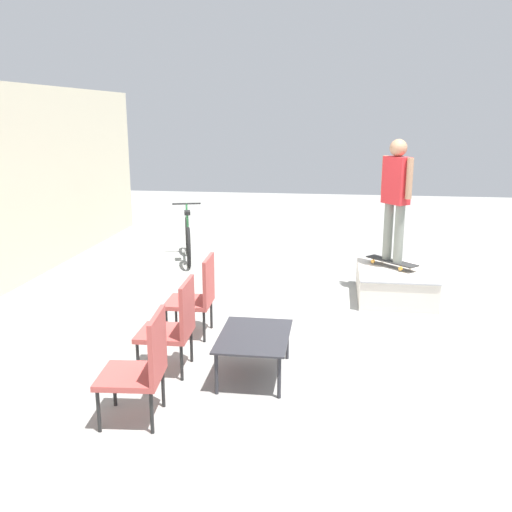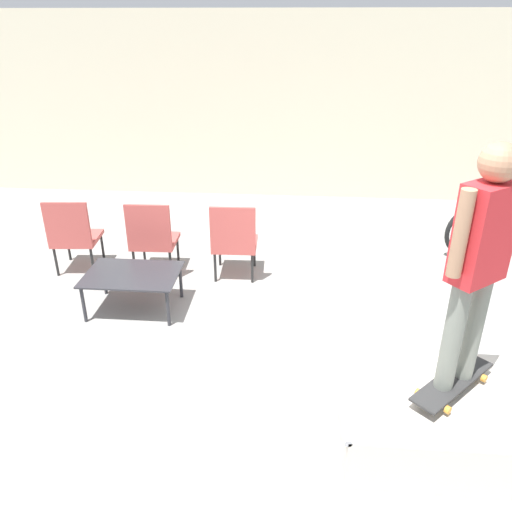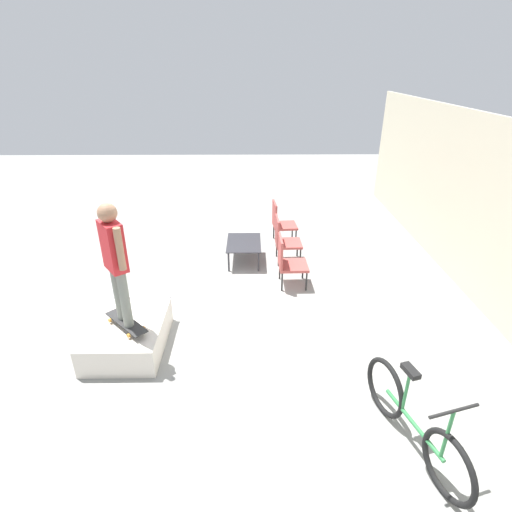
# 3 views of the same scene
# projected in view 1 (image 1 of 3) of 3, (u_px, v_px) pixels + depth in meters

# --- Properties ---
(ground_plane) EXTENTS (24.00, 24.00, 0.00)m
(ground_plane) POSITION_uv_depth(u_px,v_px,m) (343.00, 327.00, 7.01)
(ground_plane) COLOR gray
(skate_ramp_box) EXTENTS (1.35, 1.04, 0.44)m
(skate_ramp_box) POSITION_uv_depth(u_px,v_px,m) (395.00, 283.00, 8.09)
(skate_ramp_box) COLOR silver
(skate_ramp_box) RESTS_ON ground_plane
(skateboard_on_ramp) EXTENTS (0.71, 0.71, 0.07)m
(skateboard_on_ramp) POSITION_uv_depth(u_px,v_px,m) (392.00, 261.00, 8.14)
(skateboard_on_ramp) COLOR #2D2D2D
(skateboard_on_ramp) RESTS_ON skate_ramp_box
(person_skater) EXTENTS (0.47, 0.39, 1.70)m
(person_skater) POSITION_uv_depth(u_px,v_px,m) (396.00, 190.00, 7.89)
(person_skater) COLOR gray
(person_skater) RESTS_ON skateboard_on_ramp
(coffee_table) EXTENTS (0.98, 0.69, 0.43)m
(coffee_table) POSITION_uv_depth(u_px,v_px,m) (254.00, 339.00, 5.63)
(coffee_table) COLOR #2D2D33
(coffee_table) RESTS_ON ground_plane
(patio_chair_left) EXTENTS (0.56, 0.56, 0.95)m
(patio_chair_left) POSITION_uv_depth(u_px,v_px,m) (142.00, 364.00, 4.78)
(patio_chair_left) COLOR black
(patio_chair_left) RESTS_ON ground_plane
(patio_chair_center) EXTENTS (0.54, 0.54, 0.95)m
(patio_chair_center) POSITION_uv_depth(u_px,v_px,m) (174.00, 323.00, 5.71)
(patio_chair_center) COLOR black
(patio_chair_center) RESTS_ON ground_plane
(patio_chair_right) EXTENTS (0.53, 0.53, 0.95)m
(patio_chair_right) POSITION_uv_depth(u_px,v_px,m) (197.00, 294.00, 6.65)
(patio_chair_right) COLOR black
(patio_chair_right) RESTS_ON ground_plane
(bicycle) EXTENTS (1.69, 0.64, 0.97)m
(bicycle) POSITION_uv_depth(u_px,v_px,m) (188.00, 239.00, 10.17)
(bicycle) COLOR black
(bicycle) RESTS_ON ground_plane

